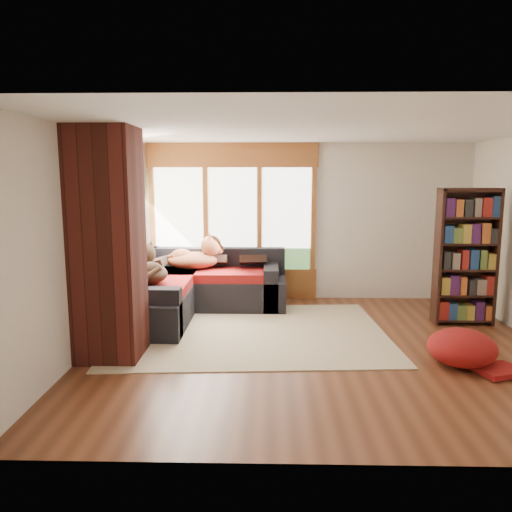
% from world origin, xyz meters
% --- Properties ---
extents(floor, '(5.50, 5.50, 0.00)m').
position_xyz_m(floor, '(0.00, 0.00, 0.00)').
color(floor, '#4F2716').
rests_on(floor, ground).
extents(ceiling, '(5.50, 5.50, 0.00)m').
position_xyz_m(ceiling, '(0.00, 0.00, 2.60)').
color(ceiling, white).
extents(wall_back, '(5.50, 0.04, 2.60)m').
position_xyz_m(wall_back, '(0.00, 2.50, 1.30)').
color(wall_back, silver).
rests_on(wall_back, ground).
extents(wall_front, '(5.50, 0.04, 2.60)m').
position_xyz_m(wall_front, '(0.00, -2.50, 1.30)').
color(wall_front, silver).
rests_on(wall_front, ground).
extents(wall_left, '(0.04, 5.00, 2.60)m').
position_xyz_m(wall_left, '(-2.75, 0.00, 1.30)').
color(wall_left, silver).
rests_on(wall_left, ground).
extents(windows_back, '(2.82, 0.10, 1.90)m').
position_xyz_m(windows_back, '(-1.20, 2.47, 1.35)').
color(windows_back, brown).
rests_on(windows_back, wall_back).
extents(windows_left, '(0.10, 2.62, 1.90)m').
position_xyz_m(windows_left, '(-2.72, 1.20, 1.35)').
color(windows_left, brown).
rests_on(windows_left, wall_left).
extents(roller_blind, '(0.03, 0.72, 0.90)m').
position_xyz_m(roller_blind, '(-2.69, 2.03, 1.75)').
color(roller_blind, gray).
rests_on(roller_blind, wall_left).
extents(brick_chimney, '(0.70, 0.70, 2.60)m').
position_xyz_m(brick_chimney, '(-2.40, -0.35, 1.30)').
color(brick_chimney, '#471914').
rests_on(brick_chimney, ground).
extents(sectional_sofa, '(2.20, 2.20, 0.80)m').
position_xyz_m(sectional_sofa, '(-1.95, 1.70, 0.30)').
color(sectional_sofa, black).
rests_on(sectional_sofa, ground).
extents(area_rug, '(3.70, 2.92, 0.01)m').
position_xyz_m(area_rug, '(-0.83, 0.56, 0.01)').
color(area_rug, beige).
rests_on(area_rug, ground).
extents(bookshelf, '(0.82, 0.27, 1.90)m').
position_xyz_m(bookshelf, '(2.14, 1.05, 0.95)').
color(bookshelf, black).
rests_on(bookshelf, ground).
extents(pouf, '(0.84, 0.84, 0.40)m').
position_xyz_m(pouf, '(1.53, -0.53, 0.21)').
color(pouf, maroon).
rests_on(pouf, area_rug).
extents(dog_tan, '(0.90, 0.62, 0.47)m').
position_xyz_m(dog_tan, '(-1.73, 1.93, 0.77)').
color(dog_tan, brown).
rests_on(dog_tan, sectional_sofa).
extents(dog_brindle, '(0.78, 0.94, 0.46)m').
position_xyz_m(dog_brindle, '(-2.29, 0.95, 0.77)').
color(dog_brindle, black).
rests_on(dog_brindle, sectional_sofa).
extents(throw_pillows, '(1.98, 1.68, 0.45)m').
position_xyz_m(throw_pillows, '(-1.86, 1.75, 0.76)').
color(throw_pillows, black).
rests_on(throw_pillows, sectional_sofa).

